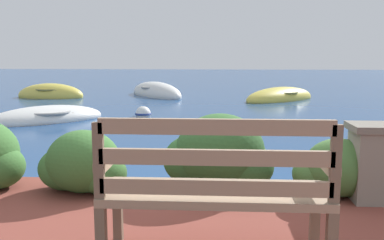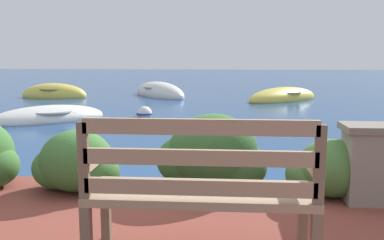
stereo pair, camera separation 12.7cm
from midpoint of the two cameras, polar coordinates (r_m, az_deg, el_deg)
The scene contains 10 objects.
ground_plane at distance 4.54m, azimuth -2.88°, elevation -10.57°, with size 80.00×80.00×0.00m.
park_bench at distance 2.63m, azimuth 2.54°, elevation -8.91°, with size 1.41×0.48×0.93m.
hedge_clump_centre at distance 4.17m, azimuth -14.39°, elevation -5.79°, with size 0.86×0.62×0.59m.
hedge_clump_right at distance 4.12m, azimuth 3.51°, elevation -4.83°, with size 1.07×0.77×0.73m.
hedge_clump_far_right at distance 4.11m, azimuth 18.78°, elevation -6.54°, with size 0.78×0.56×0.53m.
rowboat_nearest at distance 10.37m, azimuth -18.24°, elevation 0.26°, with size 2.78×2.61×0.60m.
rowboat_mid at distance 14.59m, azimuth 12.30°, elevation 2.86°, with size 3.05×3.01×0.75m.
rowboat_far at distance 15.92m, azimuth -17.67°, elevation 3.16°, with size 2.43×1.22×0.87m.
rowboat_outer at distance 15.79m, azimuth -4.15°, elevation 3.51°, with size 2.74×3.27×0.90m.
mooring_buoy at distance 10.54m, azimuth -6.00°, elevation 0.84°, with size 0.41×0.41×0.37m.
Camera 2 is at (0.61, -4.25, 1.50)m, focal length 40.00 mm.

